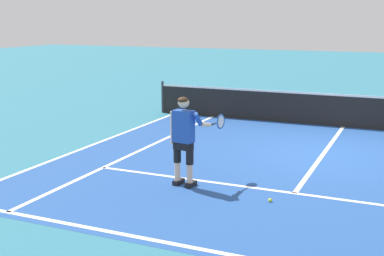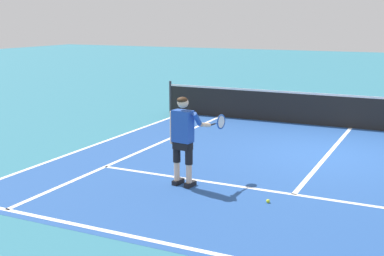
% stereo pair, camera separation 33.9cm
% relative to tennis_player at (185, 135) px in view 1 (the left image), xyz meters
% --- Properties ---
extents(ground_plane, '(80.00, 80.00, 0.00)m').
position_rel_tennis_player_xyz_m(ground_plane, '(2.02, 3.52, -0.99)').
color(ground_plane, teal).
extents(court_inner_surface, '(10.98, 9.63, 0.00)m').
position_rel_tennis_player_xyz_m(court_inner_surface, '(2.02, 2.18, -0.99)').
color(court_inner_surface, '#234C93').
rests_on(court_inner_surface, ground).
extents(line_service, '(8.23, 0.10, 0.01)m').
position_rel_tennis_player_xyz_m(line_service, '(2.02, 0.40, -0.99)').
color(line_service, white).
rests_on(line_service, ground).
extents(line_centre_service, '(0.10, 6.40, 0.01)m').
position_rel_tennis_player_xyz_m(line_centre_service, '(2.02, 3.60, -0.99)').
color(line_centre_service, white).
rests_on(line_centre_service, ground).
extents(line_singles_left, '(0.10, 9.23, 0.01)m').
position_rel_tennis_player_xyz_m(line_singles_left, '(-2.09, 2.18, -0.99)').
color(line_singles_left, white).
rests_on(line_singles_left, ground).
extents(line_doubles_left, '(0.10, 9.23, 0.01)m').
position_rel_tennis_player_xyz_m(line_doubles_left, '(-3.47, 2.18, -0.99)').
color(line_doubles_left, white).
rests_on(line_doubles_left, ground).
extents(tennis_net, '(11.96, 0.08, 1.07)m').
position_rel_tennis_player_xyz_m(tennis_net, '(2.02, 6.80, -0.49)').
color(tennis_net, '#333338').
rests_on(tennis_net, ground).
extents(tennis_player, '(0.76, 1.08, 1.71)m').
position_rel_tennis_player_xyz_m(tennis_player, '(0.00, 0.00, 0.00)').
color(tennis_player, black).
rests_on(tennis_player, ground).
extents(tennis_ball_near_feet, '(0.07, 0.07, 0.07)m').
position_rel_tennis_player_xyz_m(tennis_ball_near_feet, '(1.73, -0.22, -0.96)').
color(tennis_ball_near_feet, '#CCE02D').
rests_on(tennis_ball_near_feet, ground).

